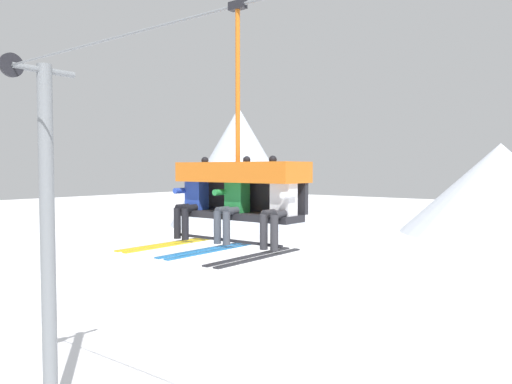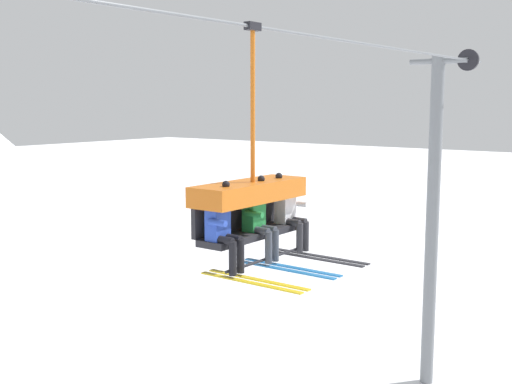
% 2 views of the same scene
% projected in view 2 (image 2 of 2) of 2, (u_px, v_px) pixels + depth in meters
% --- Properties ---
extents(lift_tower_far, '(0.36, 1.88, 9.37)m').
position_uv_depth(lift_tower_far, '(433.00, 216.00, 17.80)').
color(lift_tower_far, slate).
rests_on(lift_tower_far, ground_plane).
extents(lift_cable, '(18.20, 0.05, 0.05)m').
position_uv_depth(lift_cable, '(298.00, 33.00, 10.34)').
color(lift_cable, slate).
extents(chairlift_chair, '(2.12, 0.74, 3.51)m').
position_uv_depth(chairlift_chair, '(249.00, 199.00, 9.78)').
color(chairlift_chair, '#232328').
extents(skier_blue, '(0.48, 1.70, 1.34)m').
position_uv_depth(skier_blue, '(225.00, 228.00, 9.03)').
color(skier_blue, '#2847B7').
extents(skier_green, '(0.48, 1.70, 1.34)m').
position_uv_depth(skier_green, '(260.00, 220.00, 9.70)').
color(skier_green, '#23843D').
extents(skier_white, '(0.48, 1.70, 1.34)m').
position_uv_depth(skier_white, '(291.00, 212.00, 10.36)').
color(skier_white, silver).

